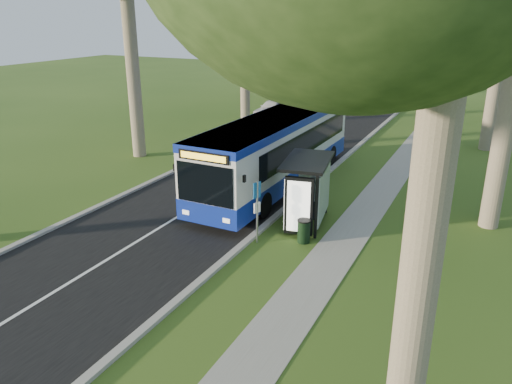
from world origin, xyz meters
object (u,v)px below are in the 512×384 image
bus_stop_sign (257,204)px  bus_shelter (306,183)px  car_white (273,108)px  bus (277,151)px  litter_bin (304,231)px  car_silver (309,93)px

bus_stop_sign → bus_shelter: bus_shelter is taller
car_white → bus: bearing=-58.7°
bus → litter_bin: 6.20m
car_white → car_silver: size_ratio=0.95×
bus → litter_bin: bearing=-56.2°
bus_stop_sign → litter_bin: bearing=49.0°
bus_shelter → bus_stop_sign: bearing=-128.1°
car_white → litter_bin: bearing=-56.5°
bus_stop_sign → car_white: (-8.50, 20.18, -0.74)m
bus → bus_shelter: bus is taller
bus → bus_shelter: bearing=-52.6°
bus_shelter → car_white: 20.62m
bus → car_silver: bearing=107.6°
bus_shelter → car_white: (-9.55, 18.24, -1.09)m
bus_shelter → litter_bin: 1.84m
litter_bin → car_silver: (-10.09, 27.63, 0.27)m
bus_shelter → car_white: size_ratio=0.79×
car_silver → bus_stop_sign: bearing=-51.2°
bus_stop_sign → car_silver: bearing=128.5°
car_silver → bus: bearing=-51.4°
bus_stop_sign → litter_bin: (1.45, 0.75, -1.00)m
bus_shelter → car_silver: bus_shelter is taller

